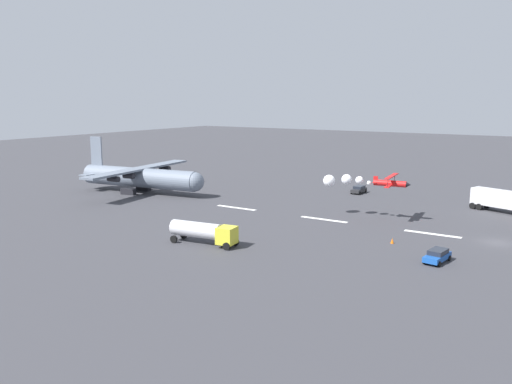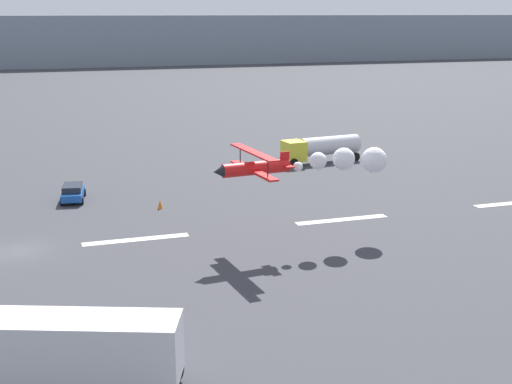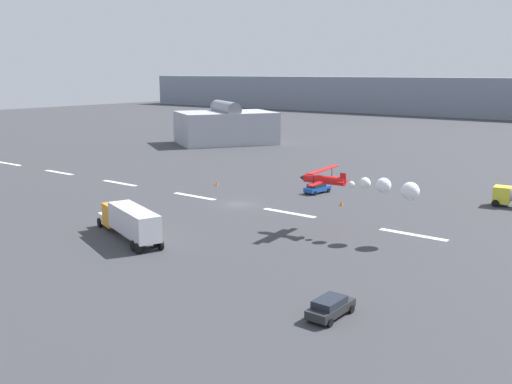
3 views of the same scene
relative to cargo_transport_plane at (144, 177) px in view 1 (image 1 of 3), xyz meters
name	(u,v)px [view 1 (image 1 of 3)]	position (x,y,z in m)	size (l,w,h in m)	color
ground_plane	(497,243)	(-66.19, 1.70, -3.35)	(440.00, 440.00, 0.00)	#38383D
runway_stripe_4	(432,234)	(-57.71, 1.70, -3.34)	(8.00, 0.90, 0.01)	white
runway_stripe_5	(324,219)	(-40.75, 1.70, -3.34)	(8.00, 0.90, 0.01)	white
runway_stripe_6	(236,208)	(-23.80, 1.70, -3.34)	(8.00, 0.90, 0.01)	white
cargo_transport_plane	(144,177)	(0.00, 0.00, 0.00)	(27.95, 30.52, 11.17)	slate
stunt_biplane_red	(355,181)	(-44.18, -2.42, 2.60)	(14.03, 6.97, 2.47)	red
semi_truck_orange	(508,201)	(-64.80, -18.95, -1.24)	(13.47, 7.24, 3.70)	silver
fuel_tanker_truck	(204,231)	(-33.55, 23.35, -1.60)	(9.54, 3.79, 2.90)	yellow
followme_car_yellow	(359,189)	(-36.66, -23.59, -2.54)	(2.06, 4.52, 1.52)	#262628
airport_staff_sedan	(437,255)	(-61.50, 14.74, -2.54)	(2.53, 4.64, 1.52)	#194CA5
traffic_cone_far	(392,241)	(-54.45, 9.65, -2.97)	(0.44, 0.44, 0.75)	orange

